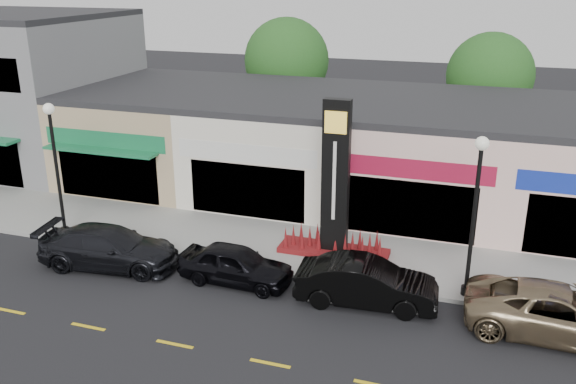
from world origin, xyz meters
name	(u,v)px	position (x,y,z in m)	size (l,w,h in m)	color
ground	(217,296)	(0.00, 0.00, 0.00)	(120.00, 120.00, 0.00)	black
sidewalk	(262,243)	(0.00, 4.35, 0.07)	(52.00, 4.30, 0.15)	gray
curb	(241,267)	(0.00, 2.10, 0.07)	(52.00, 0.20, 0.15)	gray
building_grey_2story	(10,87)	(-18.00, 11.48, 4.14)	(12.00, 10.95, 8.30)	slate
shop_beige	(160,130)	(-8.50, 11.46, 2.40)	(7.00, 10.85, 4.80)	tan
shop_cream	(283,140)	(-1.50, 11.47, 2.40)	(7.00, 10.01, 4.80)	silver
shop_pink_w	(425,153)	(5.50, 11.47, 2.40)	(7.00, 10.01, 4.80)	beige
tree_rear_west	(287,60)	(-4.00, 19.50, 5.22)	(5.20, 5.20, 7.83)	#382619
tree_rear_mid	(490,76)	(8.00, 19.50, 4.88)	(4.80, 4.80, 7.29)	#382619
lamp_west_near	(55,157)	(-8.00, 2.50, 3.48)	(0.44, 0.44, 5.47)	black
lamp_east_near	(476,202)	(8.00, 2.50, 3.48)	(0.44, 0.44, 5.47)	black
pylon_sign	(335,202)	(3.00, 4.20, 2.27)	(4.20, 1.30, 6.00)	maroon
car_dark_sedan	(109,248)	(-4.70, 0.82, 0.76)	(5.22, 2.12, 1.51)	black
car_black_sedan	(236,264)	(0.24, 1.12, 0.69)	(4.07, 1.64, 1.39)	black
car_black_conv	(367,283)	(4.89, 1.10, 0.76)	(4.64, 1.62, 1.53)	black
car_gold_suv	(559,312)	(10.74, 1.11, 0.77)	(5.52, 2.55, 1.53)	#867255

